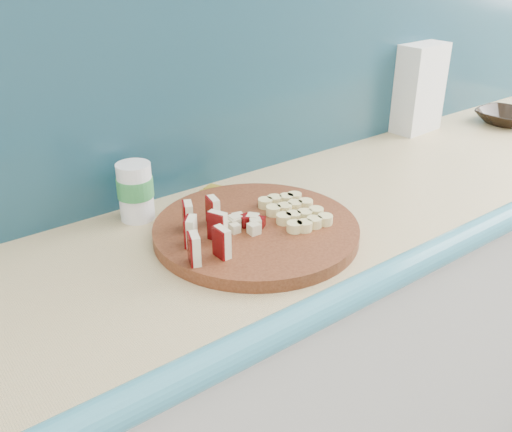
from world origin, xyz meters
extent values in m
cube|color=white|center=(0.00, 1.80, 1.30)|extent=(3.60, 0.04, 2.60)
cube|color=beige|center=(0.10, 1.50, 0.44)|extent=(2.20, 0.60, 0.88)
cube|color=#D6B87D|center=(0.10, 1.50, 0.90)|extent=(2.20, 0.60, 0.03)
cube|color=teal|center=(0.10, 1.20, 0.90)|extent=(2.20, 0.06, 0.03)
cube|color=teal|center=(0.10, 1.79, 1.16)|extent=(2.20, 0.02, 0.50)
cylinder|color=#451D0E|center=(-0.36, 1.48, 0.92)|extent=(0.51, 0.51, 0.03)
cube|color=beige|center=(-0.54, 1.43, 0.97)|extent=(0.02, 0.04, 0.06)
cube|color=#4F0507|center=(-0.55, 1.43, 0.97)|extent=(0.01, 0.04, 0.06)
cube|color=beige|center=(-0.51, 1.49, 0.97)|extent=(0.02, 0.04, 0.06)
cube|color=#4F0507|center=(-0.52, 1.49, 0.97)|extent=(0.01, 0.04, 0.06)
cube|color=beige|center=(-0.48, 1.55, 0.97)|extent=(0.02, 0.04, 0.06)
cube|color=#4F0507|center=(-0.49, 1.55, 0.97)|extent=(0.01, 0.04, 0.06)
cube|color=beige|center=(-0.48, 1.42, 0.97)|extent=(0.02, 0.04, 0.06)
cube|color=#4F0507|center=(-0.49, 1.42, 0.97)|extent=(0.01, 0.04, 0.06)
cube|color=beige|center=(-0.45, 1.48, 0.97)|extent=(0.02, 0.04, 0.06)
cube|color=#4F0507|center=(-0.46, 1.48, 0.97)|extent=(0.01, 0.04, 0.06)
cube|color=beige|center=(-0.42, 1.54, 0.97)|extent=(0.02, 0.04, 0.06)
cube|color=#4F0507|center=(-0.43, 1.54, 0.97)|extent=(0.01, 0.04, 0.06)
cube|color=beige|center=(-0.37, 1.48, 0.95)|extent=(0.02, 0.02, 0.02)
cube|color=beige|center=(-0.36, 1.49, 0.95)|extent=(0.02, 0.02, 0.02)
cube|color=#4F0507|center=(-0.36, 1.51, 0.95)|extent=(0.02, 0.02, 0.02)
cube|color=beige|center=(-0.38, 1.50, 0.95)|extent=(0.02, 0.02, 0.02)
cube|color=beige|center=(-0.39, 1.50, 0.95)|extent=(0.02, 0.02, 0.02)
cube|color=beige|center=(-0.40, 1.50, 0.95)|extent=(0.02, 0.02, 0.02)
cube|color=beige|center=(-0.39, 1.49, 0.95)|extent=(0.02, 0.02, 0.02)
cube|color=beige|center=(-0.40, 1.48, 0.95)|extent=(0.02, 0.02, 0.02)
cube|color=#4F0507|center=(-0.40, 1.46, 0.95)|extent=(0.02, 0.02, 0.02)
cube|color=beige|center=(-0.38, 1.47, 0.95)|extent=(0.02, 0.02, 0.02)
cube|color=beige|center=(-0.37, 1.46, 0.95)|extent=(0.02, 0.02, 0.02)
cube|color=beige|center=(-0.37, 1.48, 0.95)|extent=(0.02, 0.02, 0.02)
cylinder|color=#E6DA8D|center=(-0.31, 1.41, 0.95)|extent=(0.03, 0.03, 0.02)
cylinder|color=#E6DA8D|center=(-0.29, 1.40, 0.95)|extent=(0.03, 0.03, 0.02)
cylinder|color=#E6DA8D|center=(-0.26, 1.40, 0.95)|extent=(0.03, 0.03, 0.02)
cylinder|color=#E6DA8D|center=(-0.24, 1.39, 0.95)|extent=(0.03, 0.03, 0.02)
cylinder|color=#E6DA8D|center=(-0.31, 1.45, 0.95)|extent=(0.03, 0.03, 0.02)
cylinder|color=#E6DA8D|center=(-0.28, 1.44, 0.95)|extent=(0.03, 0.03, 0.02)
cylinder|color=#E6DA8D|center=(-0.25, 1.44, 0.95)|extent=(0.03, 0.03, 0.02)
cylinder|color=#E6DA8D|center=(-0.23, 1.44, 0.95)|extent=(0.03, 0.03, 0.02)
cylinder|color=#E6DA8D|center=(-0.30, 1.49, 0.95)|extent=(0.03, 0.03, 0.02)
cylinder|color=#E6DA8D|center=(-0.27, 1.49, 0.95)|extent=(0.03, 0.03, 0.02)
cylinder|color=#E6DA8D|center=(-0.25, 1.48, 0.95)|extent=(0.03, 0.03, 0.02)
cylinder|color=#E6DA8D|center=(-0.22, 1.48, 0.95)|extent=(0.03, 0.03, 0.02)
cylinder|color=#E6DA8D|center=(-0.29, 1.54, 0.95)|extent=(0.03, 0.03, 0.02)
cylinder|color=#E6DA8D|center=(-0.26, 1.53, 0.95)|extent=(0.03, 0.03, 0.02)
cylinder|color=#E6DA8D|center=(-0.24, 1.53, 0.95)|extent=(0.03, 0.03, 0.02)
cylinder|color=#E6DA8D|center=(-0.21, 1.52, 0.95)|extent=(0.03, 0.03, 0.02)
imported|color=black|center=(0.79, 1.60, 0.93)|extent=(0.20, 0.20, 0.05)
cube|color=white|center=(0.49, 1.75, 1.05)|extent=(0.17, 0.12, 0.28)
cylinder|color=white|center=(-0.52, 1.71, 0.98)|extent=(0.08, 0.08, 0.13)
cylinder|color=#348F47|center=(-0.52, 1.71, 0.99)|extent=(0.08, 0.08, 0.04)
cube|color=gold|center=(-0.33, 1.66, 0.91)|extent=(0.06, 0.17, 0.01)
cube|color=gold|center=(-0.27, 1.68, 0.91)|extent=(0.10, 0.16, 0.01)
cube|color=gold|center=(-0.22, 1.65, 0.91)|extent=(0.15, 0.12, 0.01)
camera|label=1|loc=(-1.00, 0.63, 1.50)|focal=40.00mm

